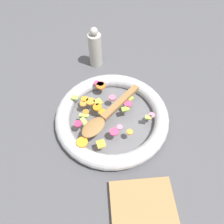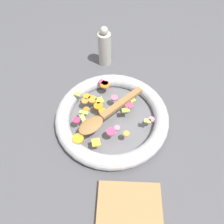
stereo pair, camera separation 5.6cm
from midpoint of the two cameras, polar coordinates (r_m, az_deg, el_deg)
name	(u,v)px [view 2 (the right image)]	position (r m, az deg, el deg)	size (l,w,h in m)	color
ground_plane	(112,120)	(0.78, 2.03, -2.27)	(4.00, 4.00, 0.00)	#4C4C51
skillet	(112,117)	(0.76, 2.08, -1.35)	(0.40, 0.40, 0.05)	slate
chopped_vegetables	(103,108)	(0.75, -0.34, 0.91)	(0.29, 0.29, 0.01)	orange
wooden_spoon	(105,115)	(0.72, 0.43, -0.80)	(0.22, 0.22, 0.01)	olive
pepper_mill	(105,48)	(0.94, -0.19, 16.34)	(0.05, 0.05, 0.18)	#B2ADA3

